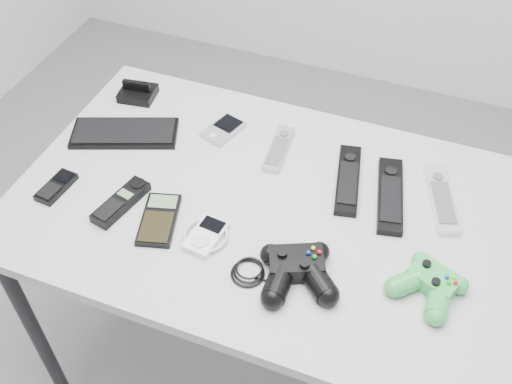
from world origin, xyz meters
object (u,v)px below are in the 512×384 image
(remote_silver_b, at_px, (441,198))
(controller_green, at_px, (430,283))
(mobile_phone, at_px, (56,186))
(cordless_handset, at_px, (121,202))
(remote_silver_a, at_px, (279,148))
(pda_keyboard, at_px, (125,133))
(controller_black, at_px, (297,269))
(remote_black_b, at_px, (390,195))
(calculator, at_px, (159,219))
(remote_black_a, at_px, (348,179))
(mp3_player, at_px, (206,235))
(pda, at_px, (223,129))
(desk, at_px, (262,222))

(remote_silver_b, distance_m, controller_green, 0.26)
(mobile_phone, distance_m, cordless_handset, 0.17)
(remote_silver_a, height_order, controller_green, controller_green)
(pda_keyboard, xyz_separation_m, controller_black, (0.57, -0.27, 0.02))
(remote_black_b, xyz_separation_m, remote_silver_b, (0.12, 0.03, -0.00))
(cordless_handset, distance_m, controller_green, 0.71)
(mobile_phone, bearing_deg, cordless_handset, 8.55)
(remote_black_b, xyz_separation_m, calculator, (-0.48, -0.26, -0.00))
(pda_keyboard, distance_m, cordless_handset, 0.25)
(remote_black_a, relative_size, remote_silver_b, 1.07)
(remote_silver_b, bearing_deg, remote_silver_a, 157.73)
(remote_silver_a, distance_m, calculator, 0.37)
(remote_black_a, bearing_deg, remote_black_b, -19.55)
(mp3_player, bearing_deg, remote_black_a, 54.84)
(remote_silver_a, bearing_deg, mobile_phone, -149.16)
(pda, relative_size, remote_silver_b, 0.51)
(desk, distance_m, pda_keyboard, 0.44)
(pda, bearing_deg, mp3_player, -55.85)
(desk, bearing_deg, pda_keyboard, 167.11)
(desk, relative_size, remote_black_a, 5.13)
(remote_black_a, distance_m, remote_silver_b, 0.22)
(desk, relative_size, mp3_player, 10.95)
(cordless_handset, relative_size, calculator, 1.02)
(mobile_phone, distance_m, mp3_player, 0.40)
(pda_keyboard, distance_m, remote_black_a, 0.60)
(remote_black_b, distance_m, controller_black, 0.33)
(remote_silver_a, bearing_deg, remote_silver_b, -8.31)
(controller_green, bearing_deg, mp3_player, -152.95)
(cordless_handset, distance_m, controller_black, 0.45)
(pda, height_order, remote_silver_b, remote_silver_b)
(remote_silver_b, xyz_separation_m, controller_green, (0.01, -0.26, 0.01))
(pda, xyz_separation_m, calculator, (-0.01, -0.34, -0.00))
(remote_silver_b, distance_m, cordless_handset, 0.75)
(desk, bearing_deg, controller_black, -50.85)
(pda, xyz_separation_m, controller_black, (0.33, -0.38, 0.02))
(pda, relative_size, mobile_phone, 1.01)
(desk, xyz_separation_m, pda, (-0.19, 0.20, 0.08))
(remote_silver_b, bearing_deg, controller_black, -145.53)
(cordless_handset, height_order, mp3_player, cordless_handset)
(desk, relative_size, controller_black, 4.28)
(controller_black, bearing_deg, remote_black_b, 41.54)
(remote_black_b, distance_m, calculator, 0.54)
(calculator, height_order, controller_green, controller_green)
(remote_black_b, bearing_deg, pda_keyboard, 170.32)
(cordless_handset, bearing_deg, remote_silver_a, 60.30)
(controller_black, bearing_deg, calculator, 150.25)
(cordless_handset, height_order, controller_black, controller_black)
(remote_black_b, xyz_separation_m, mobile_phone, (-0.76, -0.26, -0.00))
(remote_silver_b, distance_m, mobile_phone, 0.92)
(controller_black, bearing_deg, pda, 107.16)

